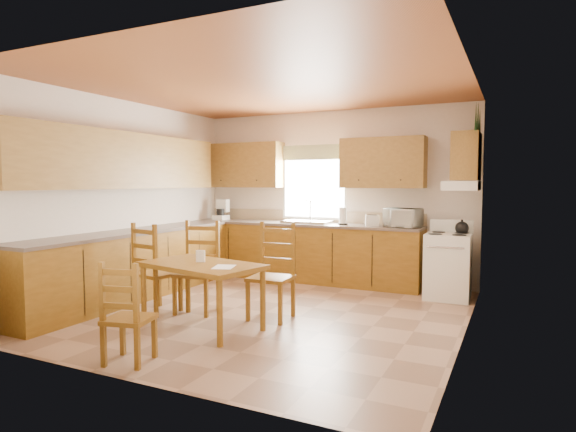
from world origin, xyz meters
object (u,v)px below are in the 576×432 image
at_px(stove, 448,267).
at_px(dining_table, 202,295).
at_px(chair_near_left, 157,268).
at_px(microwave, 403,218).
at_px(chair_far_right, 197,268).
at_px(chair_far_left, 271,272).
at_px(chair_near_right, 129,312).

xyz_separation_m(stove, dining_table, (-2.21, -2.52, -0.08)).
bearing_deg(chair_near_left, dining_table, 171.58).
xyz_separation_m(dining_table, chair_near_left, (-0.86, 0.29, 0.19)).
bearing_deg(chair_near_left, microwave, -124.27).
bearing_deg(microwave, dining_table, -106.42).
relative_size(stove, chair_far_right, 0.79).
xyz_separation_m(stove, chair_far_left, (-1.70, -1.90, 0.12)).
bearing_deg(dining_table, chair_far_right, 143.37).
distance_m(dining_table, chair_far_left, 0.83).
height_order(chair_near_right, chair_far_left, chair_far_left).
bearing_deg(stove, chair_far_right, -143.47).
height_order(dining_table, chair_near_right, chair_near_right).
relative_size(microwave, chair_near_right, 0.51).
height_order(dining_table, chair_near_left, chair_near_left).
relative_size(chair_near_right, chair_far_left, 0.82).
bearing_deg(chair_near_right, chair_far_right, -87.59).
distance_m(microwave, chair_near_right, 4.18).
xyz_separation_m(microwave, dining_table, (-1.55, -2.74, -0.71)).
bearing_deg(chair_near_right, chair_far_left, -119.14).
distance_m(chair_near_left, chair_near_right, 1.65).
distance_m(chair_near_right, chair_far_right, 1.64).
bearing_deg(chair_far_right, chair_near_right, -86.44).
bearing_deg(chair_near_left, chair_near_right, 132.75).
relative_size(dining_table, chair_near_left, 1.22).
bearing_deg(dining_table, stove, 60.75).
xyz_separation_m(stove, chair_far_right, (-2.63, -2.05, 0.11)).
bearing_deg(microwave, chair_near_left, -121.43).
height_order(chair_near_left, chair_far_right, chair_far_right).
height_order(dining_table, chair_far_right, chair_far_right).
relative_size(dining_table, chair_far_left, 1.20).
bearing_deg(dining_table, chair_near_right, -76.41).
bearing_deg(chair_near_right, stove, -134.46).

